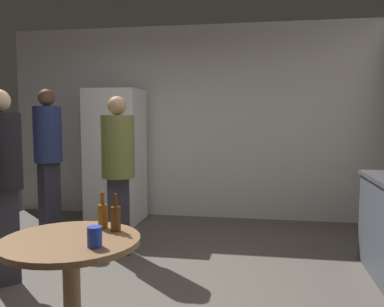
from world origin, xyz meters
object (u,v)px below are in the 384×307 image
(beer_bottle_amber, at_px, (103,215))
(person_in_navy_shirt, at_px, (48,149))
(refrigerator, at_px, (116,156))
(foreground_table, at_px, (71,256))
(beer_bottle_brown, at_px, (116,218))
(person_in_olive_shirt, at_px, (118,163))
(plastic_cup_blue, at_px, (95,237))
(person_in_black_shirt, at_px, (1,172))

(beer_bottle_amber, distance_m, person_in_navy_shirt, 2.81)
(refrigerator, distance_m, beer_bottle_amber, 3.09)
(foreground_table, distance_m, beer_bottle_amber, 0.32)
(refrigerator, bearing_deg, beer_bottle_brown, -69.70)
(refrigerator, height_order, person_in_olive_shirt, refrigerator)
(beer_bottle_amber, height_order, person_in_navy_shirt, person_in_navy_shirt)
(refrigerator, distance_m, foreground_table, 3.30)
(foreground_table, bearing_deg, person_in_navy_shirt, 121.35)
(beer_bottle_brown, bearing_deg, plastic_cup_blue, -90.75)
(plastic_cup_blue, height_order, person_in_olive_shirt, person_in_olive_shirt)
(refrigerator, xyz_separation_m, person_in_black_shirt, (-0.19, -2.22, 0.07))
(person_in_black_shirt, bearing_deg, beer_bottle_brown, 12.31)
(refrigerator, xyz_separation_m, beer_bottle_amber, (1.00, -2.93, -0.08))
(foreground_table, distance_m, beer_bottle_brown, 0.34)
(plastic_cup_blue, relative_size, person_in_olive_shirt, 0.07)
(refrigerator, relative_size, beer_bottle_amber, 7.83)
(foreground_table, xyz_separation_m, plastic_cup_blue, (0.20, -0.12, 0.16))
(beer_bottle_amber, height_order, plastic_cup_blue, beer_bottle_amber)
(beer_bottle_brown, bearing_deg, person_in_black_shirt, 149.66)
(plastic_cup_blue, bearing_deg, person_in_navy_shirt, 123.33)
(beer_bottle_amber, height_order, beer_bottle_brown, same)
(person_in_black_shirt, height_order, person_in_navy_shirt, person_in_navy_shirt)
(plastic_cup_blue, bearing_deg, person_in_olive_shirt, 106.48)
(refrigerator, bearing_deg, plastic_cup_blue, -71.55)
(beer_bottle_brown, relative_size, plastic_cup_blue, 2.09)
(refrigerator, distance_m, person_in_navy_shirt, 0.92)
(plastic_cup_blue, relative_size, person_in_navy_shirt, 0.06)
(person_in_navy_shirt, bearing_deg, refrigerator, 76.13)
(beer_bottle_amber, bearing_deg, person_in_navy_shirt, 125.67)
(beer_bottle_amber, xyz_separation_m, person_in_olive_shirt, (-0.48, 1.60, 0.14))
(person_in_black_shirt, bearing_deg, person_in_olive_shirt, 94.25)
(person_in_black_shirt, xyz_separation_m, person_in_olive_shirt, (0.71, 0.89, -0.01))
(refrigerator, relative_size, beer_bottle_brown, 7.83)
(refrigerator, height_order, beer_bottle_amber, refrigerator)
(plastic_cup_blue, distance_m, person_in_navy_shirt, 3.15)
(refrigerator, distance_m, person_in_black_shirt, 2.23)
(beer_bottle_amber, xyz_separation_m, person_in_navy_shirt, (-1.63, 2.27, 0.22))
(refrigerator, bearing_deg, person_in_black_shirt, -94.84)
(foreground_table, bearing_deg, beer_bottle_amber, 67.05)
(person_in_navy_shirt, bearing_deg, beer_bottle_amber, -24.15)
(foreground_table, relative_size, beer_bottle_amber, 3.48)
(person_in_black_shirt, bearing_deg, foreground_table, 1.51)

